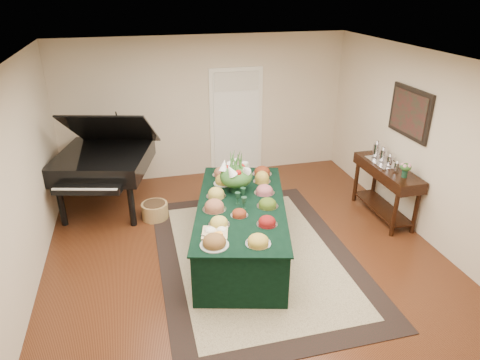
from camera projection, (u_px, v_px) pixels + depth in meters
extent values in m
plane|color=black|center=(245.00, 255.00, 6.11)|extent=(6.00, 6.00, 0.00)
cube|color=black|center=(255.00, 255.00, 6.09)|extent=(2.70, 3.77, 0.01)
cube|color=beige|center=(255.00, 255.00, 6.09)|extent=(2.16, 3.24, 0.01)
cube|color=white|center=(236.00, 121.00, 8.42)|extent=(1.05, 0.04, 2.10)
cube|color=white|center=(236.00, 124.00, 8.42)|extent=(0.90, 0.06, 2.00)
cube|color=black|center=(241.00, 228.00, 6.05)|extent=(1.73, 2.68, 0.76)
cube|color=black|center=(241.00, 204.00, 5.89)|extent=(1.80, 2.75, 0.02)
cylinder|color=#ABB5AC|center=(223.00, 183.00, 6.47)|extent=(0.27, 0.27, 0.01)
ellipsoid|color=gold|center=(223.00, 180.00, 6.44)|extent=(0.22, 0.22, 0.11)
cylinder|color=silver|center=(244.00, 175.00, 6.75)|extent=(0.28, 0.28, 0.01)
ellipsoid|color=brown|center=(244.00, 172.00, 6.74)|extent=(0.23, 0.23, 0.08)
cylinder|color=silver|center=(221.00, 175.00, 6.75)|extent=(0.27, 0.27, 0.01)
ellipsoid|color=#A16040|center=(221.00, 172.00, 6.73)|extent=(0.22, 0.22, 0.09)
cylinder|color=silver|center=(267.00, 206.00, 5.81)|extent=(0.30, 0.30, 0.01)
ellipsoid|color=#415D18|center=(268.00, 203.00, 5.79)|extent=(0.24, 0.24, 0.08)
cylinder|color=silver|center=(239.00, 215.00, 5.58)|extent=(0.23, 0.23, 0.01)
ellipsoid|color=maroon|center=(239.00, 213.00, 5.57)|extent=(0.19, 0.19, 0.06)
cylinder|color=silver|center=(216.00, 196.00, 6.08)|extent=(0.28, 0.28, 0.01)
ellipsoid|color=gold|center=(216.00, 193.00, 6.06)|extent=(0.23, 0.23, 0.10)
cylinder|color=silver|center=(214.00, 209.00, 5.73)|extent=(0.32, 0.32, 0.01)
ellipsoid|color=#A16040|center=(214.00, 206.00, 5.71)|extent=(0.26, 0.26, 0.10)
cylinder|color=#ABB5AC|center=(214.00, 245.00, 4.96)|extent=(0.34, 0.34, 0.01)
ellipsoid|color=brown|center=(214.00, 241.00, 4.93)|extent=(0.28, 0.28, 0.10)
cylinder|color=silver|center=(262.00, 181.00, 6.53)|extent=(0.27, 0.27, 0.01)
ellipsoid|color=gold|center=(262.00, 177.00, 6.50)|extent=(0.22, 0.22, 0.12)
cylinder|color=silver|center=(258.00, 243.00, 4.99)|extent=(0.30, 0.30, 0.01)
ellipsoid|color=gold|center=(258.00, 240.00, 4.97)|extent=(0.25, 0.25, 0.08)
cylinder|color=silver|center=(267.00, 224.00, 5.38)|extent=(0.27, 0.27, 0.01)
ellipsoid|color=maroon|center=(267.00, 221.00, 5.36)|extent=(0.22, 0.22, 0.08)
cylinder|color=silver|center=(262.00, 174.00, 6.78)|extent=(0.31, 0.31, 0.01)
ellipsoid|color=maroon|center=(262.00, 171.00, 6.76)|extent=(0.25, 0.25, 0.09)
cylinder|color=silver|center=(219.00, 225.00, 5.37)|extent=(0.27, 0.27, 0.01)
ellipsoid|color=gold|center=(219.00, 222.00, 5.35)|extent=(0.22, 0.22, 0.08)
cylinder|color=silver|center=(264.00, 193.00, 6.18)|extent=(0.30, 0.30, 0.01)
ellipsoid|color=#B85C60|center=(264.00, 190.00, 6.16)|extent=(0.24, 0.24, 0.09)
cube|color=tan|center=(215.00, 233.00, 5.19)|extent=(0.38, 0.38, 0.02)
ellipsoid|color=#EDE7C8|center=(210.00, 228.00, 5.20)|extent=(0.14, 0.14, 0.08)
ellipsoid|color=#EDE7C8|center=(222.00, 227.00, 5.22)|extent=(0.12, 0.12, 0.07)
cube|color=#FF9D28|center=(219.00, 234.00, 5.10)|extent=(0.10, 0.08, 0.05)
cylinder|color=#143422|center=(236.00, 185.00, 6.22)|extent=(0.19, 0.19, 0.19)
ellipsoid|color=#2C5A24|center=(236.00, 176.00, 6.17)|extent=(0.47, 0.47, 0.31)
cylinder|color=black|center=(61.00, 205.00, 6.73)|extent=(0.10, 0.10, 0.71)
cylinder|color=black|center=(132.00, 205.00, 6.72)|extent=(0.10, 0.10, 0.71)
cylinder|color=black|center=(118.00, 173.00, 7.87)|extent=(0.10, 0.10, 0.71)
cube|color=black|center=(104.00, 161.00, 7.06)|extent=(1.75, 1.83, 0.30)
cube|color=black|center=(87.00, 189.00, 6.33)|extent=(1.03, 0.47, 0.10)
cube|color=black|center=(112.00, 129.00, 6.98)|extent=(1.59, 1.41, 0.78)
cylinder|color=olive|center=(155.00, 211.00, 7.01)|extent=(0.43, 0.43, 0.27)
cylinder|color=black|center=(395.00, 215.00, 6.43)|extent=(0.07, 0.07, 0.71)
cylinder|color=black|center=(415.00, 212.00, 6.51)|extent=(0.07, 0.07, 0.71)
cylinder|color=black|center=(356.00, 182.00, 7.49)|extent=(0.07, 0.07, 0.71)
cylinder|color=black|center=(374.00, 180.00, 7.57)|extent=(0.07, 0.07, 0.71)
cube|color=black|center=(388.00, 172.00, 6.81)|extent=(0.45, 1.42, 0.18)
cube|color=black|center=(382.00, 207.00, 7.09)|extent=(0.38, 1.25, 0.03)
cube|color=silver|center=(383.00, 162.00, 6.92)|extent=(0.34, 0.58, 0.02)
cylinder|color=#143422|center=(405.00, 173.00, 6.38)|extent=(0.08, 0.08, 0.12)
ellipsoid|color=pink|center=(406.00, 166.00, 6.33)|extent=(0.19, 0.19, 0.12)
cube|color=black|center=(410.00, 113.00, 6.46)|extent=(0.04, 0.95, 0.75)
cube|color=#4F1519|center=(409.00, 113.00, 6.46)|extent=(0.01, 0.82, 0.62)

